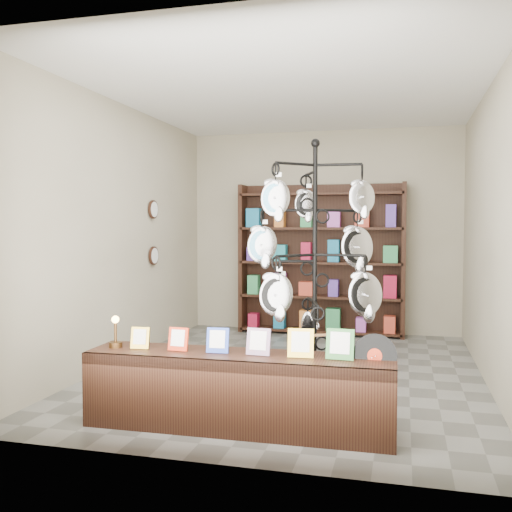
# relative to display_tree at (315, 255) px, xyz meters

# --- Properties ---
(ground) EXTENTS (5.00, 5.00, 0.00)m
(ground) POSITION_rel_display_tree_xyz_m (-0.45, 1.26, -1.34)
(ground) COLOR slate
(ground) RESTS_ON ground
(room_envelope) EXTENTS (5.00, 5.00, 5.00)m
(room_envelope) POSITION_rel_display_tree_xyz_m (-0.45, 1.26, 0.51)
(room_envelope) COLOR #B2A98F
(room_envelope) RESTS_ON ground
(display_tree) EXTENTS (1.27, 1.27, 2.31)m
(display_tree) POSITION_rel_display_tree_xyz_m (0.00, 0.00, 0.00)
(display_tree) COLOR black
(display_tree) RESTS_ON ground
(front_shelf) EXTENTS (2.42, 0.53, 0.85)m
(front_shelf) POSITION_rel_display_tree_xyz_m (-0.51, -0.56, -1.04)
(front_shelf) COLOR black
(front_shelf) RESTS_ON ground
(back_shelving) EXTENTS (2.42, 0.36, 2.20)m
(back_shelving) POSITION_rel_display_tree_xyz_m (-0.45, 3.55, -0.31)
(back_shelving) COLOR black
(back_shelving) RESTS_ON ground
(wall_clocks) EXTENTS (0.03, 0.24, 0.84)m
(wall_clocks) POSITION_rel_display_tree_xyz_m (-2.42, 2.06, 0.16)
(wall_clocks) COLOR black
(wall_clocks) RESTS_ON ground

